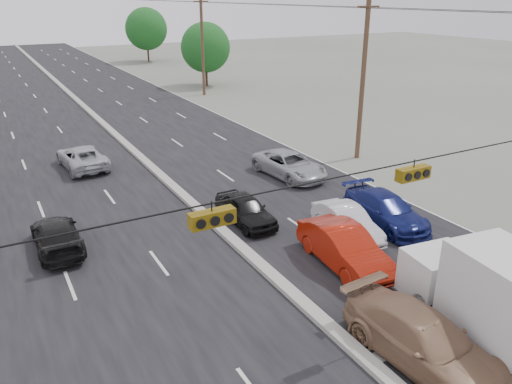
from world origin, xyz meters
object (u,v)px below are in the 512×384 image
queue_car_a (245,210)px  queue_car_c (290,165)px  queue_car_b (347,223)px  tree_right_mid (205,47)px  tan_sedan (423,341)px  tree_right_far (146,29)px  box_truck (503,303)px  oncoming_far (82,157)px  queue_car_d (386,210)px  utility_pole_right_c (202,45)px  red_sedan (344,248)px  oncoming_near (57,236)px  utility_pole_right_b (363,79)px

queue_car_a → queue_car_c: queue_car_c is taller
queue_car_c → queue_car_b: bearing=-110.1°
tree_right_mid → tan_sedan: bearing=-106.4°
queue_car_c → tree_right_far: bearing=74.8°
box_truck → queue_car_c: size_ratio=1.27×
oncoming_far → tree_right_mid: bearing=-132.0°
queue_car_b → oncoming_far: (-8.29, 15.26, 0.02)m
tree_right_mid → queue_car_d: 39.61m
utility_pole_right_c → red_sedan: 37.22m
red_sedan → queue_car_c: bearing=73.8°
tree_right_mid → red_sedan: bearing=-106.5°
tree_right_mid → oncoming_near: bearing=-122.7°
oncoming_far → box_truck: bearing=104.2°
utility_pole_right_b → oncoming_far: bearing=158.0°
red_sedan → oncoming_far: 18.46m
oncoming_near → box_truck: bearing=129.2°
tree_right_mid → tree_right_far: (1.00, 25.00, 0.62)m
queue_car_a → utility_pole_right_b: bearing=24.3°
box_truck → red_sedan: 6.27m
tree_right_far → queue_car_b: tree_right_far is taller
utility_pole_right_c → queue_car_c: 26.94m
red_sedan → utility_pole_right_b: bearing=52.9°
utility_pole_right_c → queue_car_d: 34.35m
tree_right_mid → red_sedan: tree_right_mid is taller
utility_pole_right_c → queue_car_b: (-7.85, -33.72, -4.44)m
tree_right_mid → utility_pole_right_c: bearing=-116.6°
tree_right_far → queue_car_a: tree_right_far is taller
tree_right_far → tan_sedan: 72.84m
utility_pole_right_c → red_sedan: bearing=-105.0°
queue_car_a → queue_car_b: queue_car_a is taller
tan_sedan → queue_car_c: bearing=67.4°
tree_right_mid → oncoming_far: size_ratio=1.44×
queue_car_c → oncoming_far: (-10.30, 7.46, -0.02)m
queue_car_b → queue_car_c: bearing=81.7°
tan_sedan → queue_car_b: (3.25, 7.51, -0.09)m
box_truck → tan_sedan: bearing=172.7°
queue_car_a → box_truck: bearing=-79.6°
utility_pole_right_b → tree_right_mid: 30.11m
tree_right_mid → queue_car_b: (-10.35, -38.72, -3.67)m
utility_pole_right_b → queue_car_c: (-5.85, -0.92, -4.40)m
tan_sedan → red_sedan: bearing=71.0°
box_truck → tree_right_far: bearing=87.6°
queue_car_c → utility_pole_right_c: bearing=71.6°
oncoming_near → tree_right_mid: bearing=-122.4°
utility_pole_right_c → utility_pole_right_b: bearing=-90.0°
tree_right_mid → tree_right_far: 25.03m
tree_right_far → tan_sedan: size_ratio=1.55×
queue_car_d → queue_car_a: bearing=154.7°
queue_car_a → queue_car_c: (5.25, 4.42, 0.04)m
box_truck → queue_car_a: (-2.41, 11.52, -0.95)m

